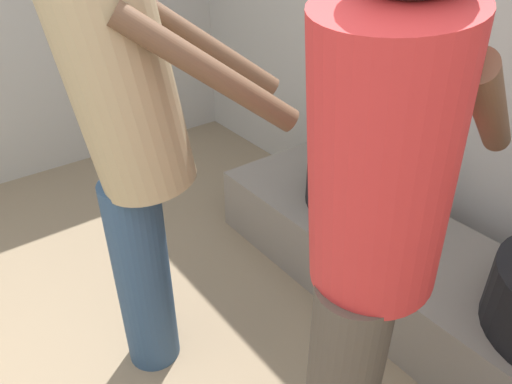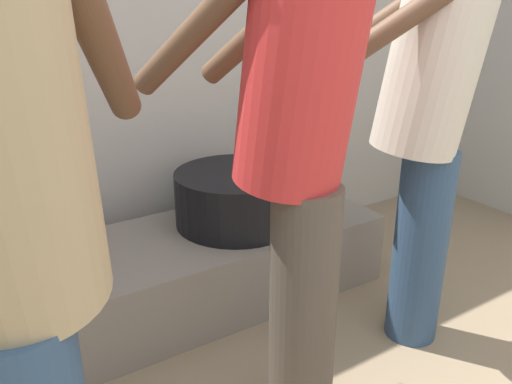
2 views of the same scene
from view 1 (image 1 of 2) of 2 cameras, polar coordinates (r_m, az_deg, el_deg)
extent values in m
cube|color=slate|center=(2.22, 19.67, -10.62)|extent=(2.22, 0.60, 0.33)
cylinder|color=black|center=(2.32, 11.80, 1.48)|extent=(0.47, 0.47, 0.24)
cylinder|color=#937047|center=(2.13, 14.38, 7.98)|extent=(0.12, 0.24, 0.51)
cylinder|color=navy|center=(1.84, -13.15, -9.78)|extent=(0.20, 0.20, 0.80)
cylinder|color=tan|center=(1.47, -15.49, 12.01)|extent=(0.44, 0.48, 0.69)
cylinder|color=brown|center=(1.31, -5.40, 13.94)|extent=(0.29, 0.47, 0.37)
cylinder|color=brown|center=(1.57, -6.31, 16.95)|extent=(0.29, 0.47, 0.37)
cylinder|color=red|center=(1.03, 14.49, 3.18)|extent=(0.40, 0.46, 0.68)
cylinder|color=brown|center=(1.18, 25.81, 8.68)|extent=(0.21, 0.49, 0.37)
cylinder|color=brown|center=(1.25, 13.80, 12.16)|extent=(0.21, 0.49, 0.37)
camera|label=2|loc=(1.42, -49.12, 7.90)|focal=36.24mm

